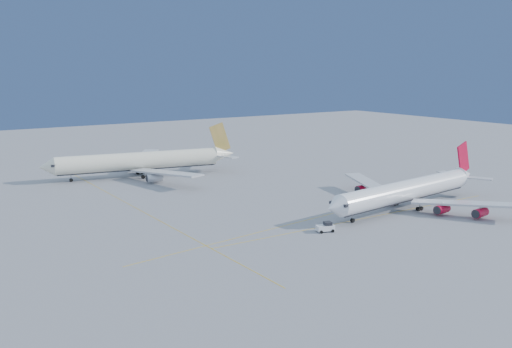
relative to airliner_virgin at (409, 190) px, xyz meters
name	(u,v)px	position (x,y,z in m)	size (l,w,h in m)	color
ground	(317,209)	(-21.51, 12.39, -4.74)	(500.00, 500.00, 0.00)	slate
taxiway_lines	(258,212)	(-36.22, 18.73, -4.73)	(118.86, 140.00, 0.02)	gold
airliner_virgin	(409,190)	(0.00, 0.00, 0.00)	(63.75, 56.88, 15.73)	white
airliner_etihad	(143,161)	(-42.13, 81.33, 0.62)	(67.31, 61.48, 17.62)	#ECE4C9
pushback_tug	(326,227)	(-33.45, -5.22, -3.68)	(4.48, 3.38, 2.30)	white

